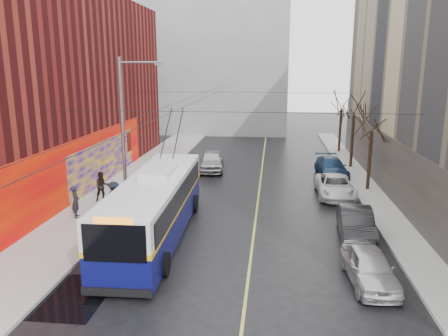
# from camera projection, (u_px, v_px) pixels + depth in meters

# --- Properties ---
(ground) EXTENTS (140.00, 140.00, 0.00)m
(ground) POSITION_uv_depth(u_px,v_px,m) (204.00, 304.00, 15.97)
(ground) COLOR black
(ground) RESTS_ON ground
(sidewalk_left) EXTENTS (4.00, 60.00, 0.15)m
(sidewalk_left) POSITION_uv_depth(u_px,v_px,m) (112.00, 198.00, 28.44)
(sidewalk_left) COLOR gray
(sidewalk_left) RESTS_ON ground
(sidewalk_right) EXTENTS (2.00, 60.00, 0.15)m
(sidewalk_right) POSITION_uv_depth(u_px,v_px,m) (381.00, 208.00, 26.57)
(sidewalk_right) COLOR gray
(sidewalk_right) RESTS_ON ground
(lane_line) EXTENTS (0.12, 50.00, 0.01)m
(lane_line) POSITION_uv_depth(u_px,v_px,m) (259.00, 195.00, 29.35)
(lane_line) COLOR #BFB74C
(lane_line) RESTS_ON ground
(building_left) EXTENTS (12.11, 36.00, 14.00)m
(building_left) POSITION_uv_depth(u_px,v_px,m) (3.00, 89.00, 29.68)
(building_left) COLOR #4F0F10
(building_left) RESTS_ON ground
(building_far) EXTENTS (20.50, 12.10, 18.00)m
(building_far) POSITION_uv_depth(u_px,v_px,m) (212.00, 62.00, 58.11)
(building_far) COLOR gray
(building_far) RESTS_ON ground
(streetlight_pole) EXTENTS (2.65, 0.60, 9.00)m
(streetlight_pole) POSITION_uv_depth(u_px,v_px,m) (125.00, 131.00, 25.22)
(streetlight_pole) COLOR slate
(streetlight_pole) RESTS_ON ground
(catenary_wires) EXTENTS (18.00, 60.00, 0.22)m
(catenary_wires) POSITION_uv_depth(u_px,v_px,m) (200.00, 101.00, 29.12)
(catenary_wires) COLOR black
(tree_near) EXTENTS (3.20, 3.20, 6.40)m
(tree_near) POSITION_uv_depth(u_px,v_px,m) (373.00, 120.00, 29.33)
(tree_near) COLOR black
(tree_near) RESTS_ON ground
(tree_mid) EXTENTS (3.20, 3.20, 6.68)m
(tree_mid) POSITION_uv_depth(u_px,v_px,m) (354.00, 106.00, 36.04)
(tree_mid) COLOR black
(tree_mid) RESTS_ON ground
(tree_far) EXTENTS (3.20, 3.20, 6.57)m
(tree_far) POSITION_uv_depth(u_px,v_px,m) (342.00, 101.00, 42.84)
(tree_far) COLOR black
(tree_far) RESTS_ON ground
(puddle) EXTENTS (2.32, 3.47, 0.01)m
(puddle) POSITION_uv_depth(u_px,v_px,m) (75.00, 297.00, 16.44)
(puddle) COLOR black
(puddle) RESTS_ON ground
(pigeons_flying) EXTENTS (3.73, 2.79, 1.22)m
(pigeons_flying) POSITION_uv_depth(u_px,v_px,m) (187.00, 88.00, 24.47)
(pigeons_flying) COLOR slate
(trolleybus) EXTENTS (3.24, 12.74, 5.99)m
(trolleybus) POSITION_uv_depth(u_px,v_px,m) (156.00, 206.00, 21.81)
(trolleybus) COLOR #090B4A
(trolleybus) RESTS_ON ground
(parked_car_a) EXTENTS (1.97, 4.24, 1.40)m
(parked_car_a) POSITION_uv_depth(u_px,v_px,m) (369.00, 267.00, 17.34)
(parked_car_a) COLOR silver
(parked_car_a) RESTS_ON ground
(parked_car_b) EXTENTS (1.84, 4.63, 1.50)m
(parked_car_b) POSITION_uv_depth(u_px,v_px,m) (356.00, 224.00, 21.96)
(parked_car_b) COLOR #232325
(parked_car_b) RESTS_ON ground
(parked_car_c) EXTENTS (2.36, 5.06, 1.40)m
(parked_car_c) POSITION_uv_depth(u_px,v_px,m) (335.00, 186.00, 29.03)
(parked_car_c) COLOR silver
(parked_car_c) RESTS_ON ground
(parked_car_d) EXTENTS (2.47, 5.20, 1.46)m
(parked_car_d) POSITION_uv_depth(u_px,v_px,m) (331.00, 167.00, 34.34)
(parked_car_d) COLOR navy
(parked_car_d) RESTS_ON ground
(following_car) EXTENTS (2.40, 5.00, 1.65)m
(following_car) POSITION_uv_depth(u_px,v_px,m) (212.00, 161.00, 36.29)
(following_car) COLOR #AFB0B4
(following_car) RESTS_ON ground
(pedestrian_a) EXTENTS (0.62, 0.76, 1.81)m
(pedestrian_a) POSITION_uv_depth(u_px,v_px,m) (76.00, 202.00, 24.49)
(pedestrian_a) COLOR black
(pedestrian_a) RESTS_ON sidewalk_left
(pedestrian_b) EXTENTS (1.16, 1.11, 1.88)m
(pedestrian_b) POSITION_uv_depth(u_px,v_px,m) (102.00, 186.00, 27.54)
(pedestrian_b) COLOR black
(pedestrian_b) RESTS_ON sidewalk_left
(pedestrian_c) EXTENTS (1.39, 1.26, 1.87)m
(pedestrian_c) POSITION_uv_depth(u_px,v_px,m) (114.00, 197.00, 25.24)
(pedestrian_c) COLOR black
(pedestrian_c) RESTS_ON sidewalk_left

